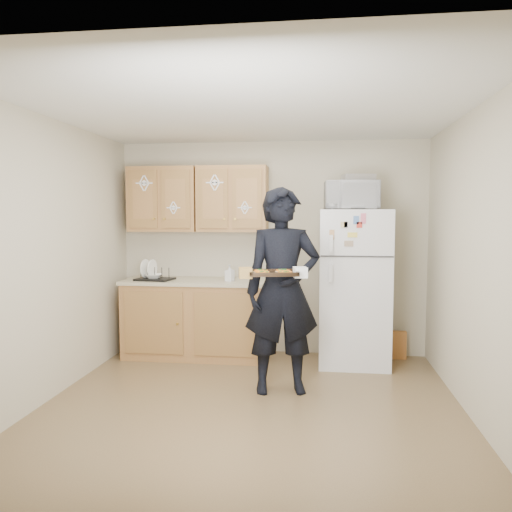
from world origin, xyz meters
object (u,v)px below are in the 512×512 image
object	(u,v)px
microwave	(351,195)
dish_rack	(155,273)
refrigerator	(354,287)
person	(283,291)
baking_tray	(273,274)

from	to	relation	value
microwave	dish_rack	distance (m)	2.37
refrigerator	dish_rack	bearing A→B (deg)	-178.88
microwave	dish_rack	size ratio (longest dim) A/B	1.40
person	dish_rack	xyz separation A→B (m)	(-1.54, 0.94, 0.03)
person	baking_tray	world-z (taller)	person
baking_tray	microwave	xyz separation A→B (m)	(0.73, 1.23, 0.72)
person	refrigerator	bearing A→B (deg)	42.17
baking_tray	dish_rack	world-z (taller)	baking_tray
refrigerator	dish_rack	world-z (taller)	refrigerator
dish_rack	baking_tray	bearing A→B (deg)	-39.89
person	dish_rack	bearing A→B (deg)	136.64
person	baking_tray	bearing A→B (deg)	-113.87
refrigerator	microwave	xyz separation A→B (m)	(-0.05, -0.05, 1.00)
refrigerator	person	world-z (taller)	person
refrigerator	baking_tray	xyz separation A→B (m)	(-0.77, -1.28, 0.29)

